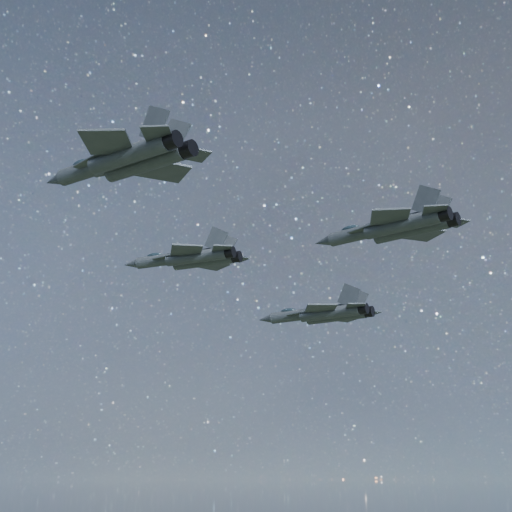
% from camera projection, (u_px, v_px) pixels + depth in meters
% --- Properties ---
extents(jet_lead, '(17.06, 12.20, 4.37)m').
position_uv_depth(jet_lead, '(191.00, 258.00, 90.60)').
color(jet_lead, '#2E353A').
extents(jet_left, '(18.71, 13.02, 4.70)m').
position_uv_depth(jet_left, '(324.00, 313.00, 101.04)').
color(jet_left, '#2E353A').
extents(jet_right, '(18.11, 12.47, 4.54)m').
position_uv_depth(jet_right, '(126.00, 160.00, 62.52)').
color(jet_right, '#2E353A').
extents(jet_slot, '(16.24, 11.01, 4.08)m').
position_uv_depth(jet_slot, '(395.00, 227.00, 69.33)').
color(jet_slot, '#2E353A').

